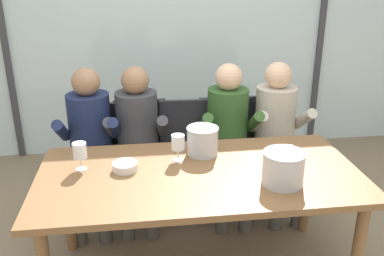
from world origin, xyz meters
TOP-DOWN VIEW (x-y plane):
  - ground at (0.00, 1.00)m, footprint 14.00×14.00m
  - window_glass_panel at (0.00, 2.10)m, footprint 7.14×0.03m
  - window_mullion_left at (-1.61, 2.08)m, footprint 0.06×0.06m
  - window_mullion_right at (1.61, 2.08)m, footprint 0.06×0.06m
  - hillside_vineyard at (0.00, 5.84)m, footprint 13.14×2.40m
  - dining_table at (0.00, 0.00)m, footprint 1.94×0.96m
  - chair_near_curtain at (-0.68, 0.87)m, footprint 0.46×0.46m
  - chair_left_of_center at (-0.34, 0.91)m, footprint 0.45×0.45m
  - chair_center at (0.02, 0.86)m, footprint 0.46×0.46m
  - chair_right_of_center at (0.34, 0.88)m, footprint 0.48×0.48m
  - chair_near_window_right at (0.75, 0.90)m, footprint 0.45×0.45m
  - person_navy_polo at (-0.72, 0.75)m, footprint 0.46×0.61m
  - person_charcoal_jacket at (-0.37, 0.75)m, footprint 0.47×0.62m
  - person_olive_shirt at (0.34, 0.75)m, footprint 0.47×0.62m
  - person_beige_jumper at (0.74, 0.75)m, footprint 0.47×0.62m
  - ice_bucket_primary at (0.45, -0.20)m, footprint 0.24×0.24m
  - ice_bucket_secondary at (0.06, 0.26)m, footprint 0.21×0.21m
  - tasting_bowl at (-0.44, 0.08)m, footprint 0.15×0.15m
  - wine_glass_by_left_taster at (-0.11, 0.18)m, footprint 0.08×0.08m
  - wine_glass_near_bucket at (-0.71, 0.13)m, footprint 0.08×0.08m

SIDE VIEW (x-z plane):
  - ground at x=0.00m, z-range 0.00..0.00m
  - chair_near_curtain at x=-0.68m, z-range 0.08..0.98m
  - chair_left_of_center at x=-0.34m, z-range 0.08..0.98m
  - chair_center at x=0.02m, z-range 0.08..0.98m
  - chair_right_of_center at x=0.34m, z-range 0.08..0.98m
  - chair_near_window_right at x=0.75m, z-range 0.08..0.98m
  - dining_table at x=0.00m, z-range 0.29..1.04m
  - person_navy_polo at x=-0.72m, z-range 0.09..1.31m
  - person_charcoal_jacket at x=-0.37m, z-range 0.09..1.31m
  - person_olive_shirt at x=0.34m, z-range 0.09..1.31m
  - person_beige_jumper at x=0.74m, z-range 0.09..1.31m
  - tasting_bowl at x=-0.44m, z-range 0.75..0.80m
  - ice_bucket_secondary at x=0.06m, z-range 0.75..0.94m
  - ice_bucket_primary at x=0.45m, z-range 0.75..0.94m
  - wine_glass_near_bucket at x=-0.71m, z-range 0.78..0.95m
  - wine_glass_by_left_taster at x=-0.11m, z-range 0.78..0.96m
  - hillside_vineyard at x=0.00m, z-range 0.00..1.95m
  - window_glass_panel at x=0.00m, z-range 0.00..2.60m
  - window_mullion_left at x=-1.61m, z-range 0.00..2.60m
  - window_mullion_right at x=1.61m, z-range 0.00..2.60m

